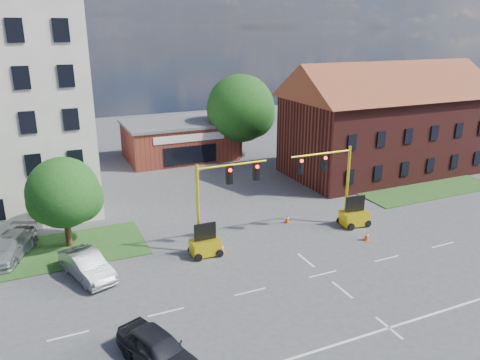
{
  "coord_description": "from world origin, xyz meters",
  "views": [
    {
      "loc": [
        -15.22,
        -21.42,
        14.57
      ],
      "look_at": [
        -1.17,
        10.0,
        3.33
      ],
      "focal_mm": 35.0,
      "sensor_mm": 36.0,
      "label": 1
    }
  ],
  "objects": [
    {
      "name": "trailer_east",
      "position": [
        6.41,
        5.4,
        0.72
      ],
      "size": [
        2.15,
        1.56,
        2.29
      ],
      "rotation": [
        0.0,
        0.0,
        -0.11
      ],
      "color": "yellow",
      "rests_on": "ground"
    },
    {
      "name": "signal_mast_west",
      "position": [
        -4.36,
        6.0,
        3.92
      ],
      "size": [
        5.3,
        0.6,
        6.2
      ],
      "color": "gray",
      "rests_on": "ground"
    },
    {
      "name": "townhouse_row",
      "position": [
        18.0,
        16.0,
        5.93
      ],
      "size": [
        21.0,
        11.0,
        11.5
      ],
      "color": "#4E1B17",
      "rests_on": "ground"
    },
    {
      "name": "tree_large",
      "position": [
        6.89,
        27.08,
        5.58
      ],
      "size": [
        8.13,
        7.74,
        9.7
      ],
      "color": "#322312",
      "rests_on": "ground"
    },
    {
      "name": "cone_d",
      "position": [
        1.93,
        7.88,
        0.34
      ],
      "size": [
        0.4,
        0.4,
        0.7
      ],
      "color": "#EA5B0C",
      "rests_on": "ground"
    },
    {
      "name": "tree_nw_front",
      "position": [
        -13.75,
        10.58,
        3.82
      ],
      "size": [
        5.08,
        4.84,
        6.42
      ],
      "color": "#322312",
      "rests_on": "ground"
    },
    {
      "name": "trailer_west",
      "position": [
        -5.76,
        5.41,
        0.69
      ],
      "size": [
        1.94,
        1.31,
        2.19
      ],
      "rotation": [
        0.0,
        0.0,
        -0.01
      ],
      "color": "yellow",
      "rests_on": "ground"
    },
    {
      "name": "lane_markings",
      "position": [
        0.0,
        -3.0,
        0.01
      ],
      "size": [
        60.0,
        36.0,
        0.01
      ],
      "primitive_type": null,
      "color": "white",
      "rests_on": "ground"
    },
    {
      "name": "sedan_silver_rear",
      "position": [
        -17.71,
        10.41,
        0.77
      ],
      "size": [
        4.04,
        5.71,
        1.53
      ],
      "primitive_type": "imported",
      "rotation": [
        0.0,
        0.0,
        -0.4
      ],
      "color": "#9DA1A4",
      "rests_on": "ground"
    },
    {
      "name": "cone_c",
      "position": [
        5.58,
        2.81,
        0.34
      ],
      "size": [
        0.4,
        0.4,
        0.7
      ],
      "color": "#EA5B0C",
      "rests_on": "ground"
    },
    {
      "name": "signal_mast_east",
      "position": [
        4.36,
        6.0,
        3.92
      ],
      "size": [
        5.3,
        0.6,
        6.2
      ],
      "color": "gray",
      "rests_on": "ground"
    },
    {
      "name": "ground",
      "position": [
        0.0,
        0.0,
        0.0
      ],
      "size": [
        120.0,
        120.0,
        0.0
      ],
      "primitive_type": "plane",
      "color": "#47474A",
      "rests_on": "ground"
    },
    {
      "name": "sedan_dark",
      "position": [
        -11.41,
        -3.83,
        0.8
      ],
      "size": [
        3.48,
        5.07,
        1.6
      ],
      "primitive_type": "imported",
      "rotation": [
        0.0,
        0.0,
        0.37
      ],
      "color": "black",
      "rests_on": "ground"
    },
    {
      "name": "grass_verge_ne",
      "position": [
        18.0,
        9.0,
        0.04
      ],
      "size": [
        14.0,
        4.0,
        0.08
      ],
      "primitive_type": "cube",
      "color": "#234C1C",
      "rests_on": "ground"
    },
    {
      "name": "cone_a",
      "position": [
        -4.68,
        5.22,
        0.34
      ],
      "size": [
        0.4,
        0.4,
        0.7
      ],
      "color": "#EA5B0C",
      "rests_on": "ground"
    },
    {
      "name": "cone_b",
      "position": [
        -5.17,
        7.28,
        0.34
      ],
      "size": [
        0.4,
        0.4,
        0.7
      ],
      "color": "#EA5B0C",
      "rests_on": "ground"
    },
    {
      "name": "sedan_silver_front",
      "position": [
        -13.37,
        5.6,
        0.79
      ],
      "size": [
        3.12,
        5.09,
        1.58
      ],
      "primitive_type": "imported",
      "rotation": [
        0.0,
        0.0,
        0.33
      ],
      "color": "#9DA1A4",
      "rests_on": "ground"
    },
    {
      "name": "brick_shop",
      "position": [
        0.0,
        29.98,
        2.16
      ],
      "size": [
        12.4,
        8.4,
        4.3
      ],
      "color": "brown",
      "rests_on": "ground"
    },
    {
      "name": "pickup_white",
      "position": [
        13.32,
        13.02,
        0.78
      ],
      "size": [
        6.1,
        4.0,
        1.56
      ],
      "primitive_type": "imported",
      "rotation": [
        0.0,
        0.0,
        1.84
      ],
      "color": "silver",
      "rests_on": "ground"
    }
  ]
}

